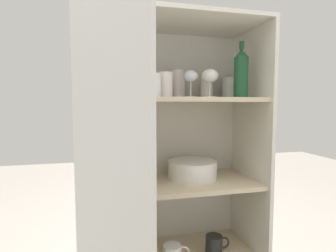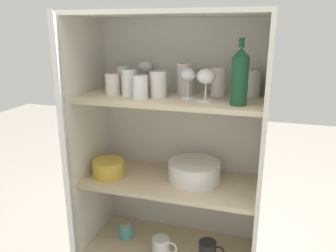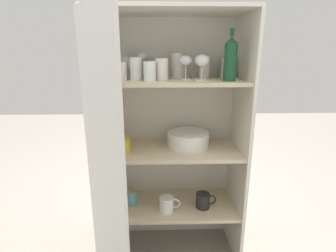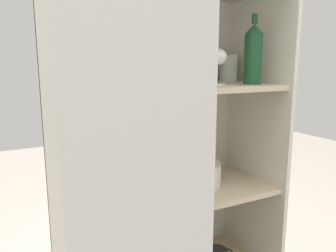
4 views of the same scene
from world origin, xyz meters
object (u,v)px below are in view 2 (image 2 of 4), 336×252
(mixing_bowl_large, at_px, (108,167))
(coffee_mug_primary, at_px, (208,251))
(plate_stack_white, at_px, (194,171))
(storage_jar, at_px, (126,229))
(wine_bottle, at_px, (240,76))

(mixing_bowl_large, bearing_deg, coffee_mug_primary, -0.34)
(plate_stack_white, bearing_deg, coffee_mug_primary, -39.84)
(plate_stack_white, xyz_separation_m, storage_jar, (-0.35, -0.03, -0.37))
(mixing_bowl_large, xyz_separation_m, storage_jar, (0.06, 0.05, -0.37))
(plate_stack_white, distance_m, storage_jar, 0.51)
(plate_stack_white, relative_size, storage_jar, 2.74)
(coffee_mug_primary, bearing_deg, wine_bottle, -22.13)
(plate_stack_white, bearing_deg, wine_bottle, -31.40)
(wine_bottle, bearing_deg, coffee_mug_primary, 157.87)
(mixing_bowl_large, distance_m, coffee_mug_primary, 0.62)
(plate_stack_white, xyz_separation_m, mixing_bowl_large, (-0.41, -0.07, -0.00))
(plate_stack_white, height_order, mixing_bowl_large, plate_stack_white)
(storage_jar, bearing_deg, plate_stack_white, 4.25)
(mixing_bowl_large, relative_size, storage_jar, 1.74)
(coffee_mug_primary, relative_size, storage_jar, 1.38)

